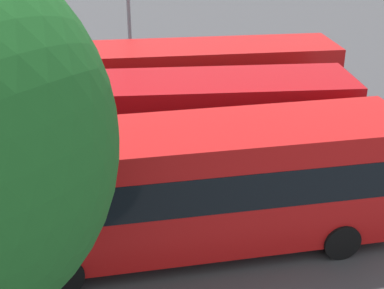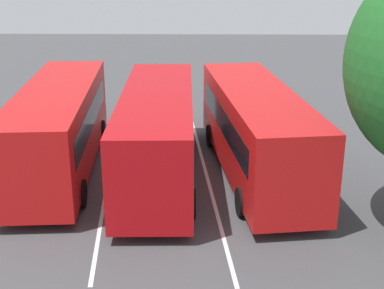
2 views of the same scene
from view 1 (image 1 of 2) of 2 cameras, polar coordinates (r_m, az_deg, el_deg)
ground_plane at (r=16.95m, az=-0.18°, el=-3.28°), size 71.20×71.20×0.00m
bus_far_left at (r=12.97m, az=0.81°, el=-4.12°), size 10.40×3.80×3.16m
bus_center_left at (r=16.13m, az=-1.20°, el=2.00°), size 10.24×2.83×3.16m
bus_center_right at (r=19.60m, az=0.15°, el=6.28°), size 10.32×3.19×3.16m
street_lamp at (r=23.29m, az=-6.59°, el=14.76°), size 0.72×2.21×6.78m
lane_stripe_outer_left at (r=15.38m, az=0.19°, el=-6.48°), size 14.69×1.58×0.01m
lane_stripe_inner_left at (r=18.57m, az=-0.49°, el=-0.61°), size 14.69×1.58×0.01m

